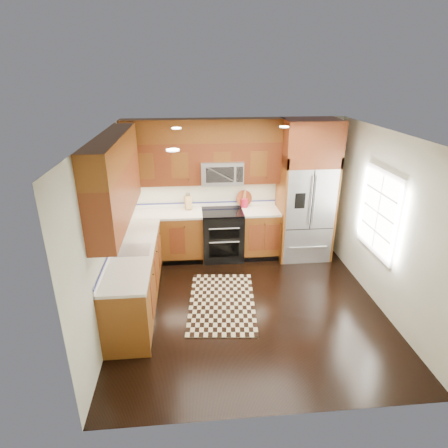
{
  "coord_description": "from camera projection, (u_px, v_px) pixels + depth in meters",
  "views": [
    {
      "loc": [
        -0.83,
        -4.81,
        3.38
      ],
      "look_at": [
        -0.32,
        0.6,
        1.13
      ],
      "focal_mm": 30.0,
      "sensor_mm": 36.0,
      "label": 1
    }
  ],
  "objects": [
    {
      "name": "refrigerator",
      "position": [
        306.0,
        191.0,
        6.9
      ],
      "size": [
        0.98,
        0.75,
        2.6
      ],
      "color": "#B2B2B7",
      "rests_on": "ground"
    },
    {
      "name": "window",
      "position": [
        379.0,
        212.0,
        5.61
      ],
      "size": [
        0.04,
        1.1,
        1.3
      ],
      "color": "white",
      "rests_on": "ground"
    },
    {
      "name": "sink_faucet",
      "position": [
        130.0,
        246.0,
        5.47
      ],
      "size": [
        0.54,
        0.44,
        0.37
      ],
      "color": "#B2B2B7",
      "rests_on": "countertop"
    },
    {
      "name": "microwave",
      "position": [
        222.0,
        172.0,
        6.78
      ],
      "size": [
        0.76,
        0.4,
        0.42
      ],
      "color": "#B2B2B7",
      "rests_on": "ground"
    },
    {
      "name": "utensil_crock",
      "position": [
        245.0,
        201.0,
        7.12
      ],
      "size": [
        0.16,
        0.16,
        0.35
      ],
      "color": "#A2142F",
      "rests_on": "countertop"
    },
    {
      "name": "range",
      "position": [
        223.0,
        235.0,
        7.12
      ],
      "size": [
        0.76,
        0.67,
        0.95
      ],
      "color": "black",
      "rests_on": "ground"
    },
    {
      "name": "upper_cabinets",
      "position": [
        169.0,
        162.0,
        5.91
      ],
      "size": [
        2.85,
        3.0,
        1.15
      ],
      "color": "brown",
      "rests_on": "ground"
    },
    {
      "name": "knife_block",
      "position": [
        188.0,
        202.0,
        7.03
      ],
      "size": [
        0.14,
        0.18,
        0.32
      ],
      "color": "tan",
      "rests_on": "countertop"
    },
    {
      "name": "base_cabinets",
      "position": [
        169.0,
        256.0,
        6.34
      ],
      "size": [
        2.85,
        3.0,
        0.9
      ],
      "color": "brown",
      "rests_on": "ground"
    },
    {
      "name": "wall_back",
      "position": [
        234.0,
        187.0,
        7.13
      ],
      "size": [
        4.0,
        0.02,
        2.6
      ],
      "primitive_type": "cube",
      "color": "silver",
      "rests_on": "ground"
    },
    {
      "name": "wall_left",
      "position": [
        106.0,
        234.0,
        5.12
      ],
      "size": [
        0.02,
        4.0,
        2.6
      ],
      "primitive_type": "cube",
      "color": "silver",
      "rests_on": "ground"
    },
    {
      "name": "wall_right",
      "position": [
        386.0,
        224.0,
        5.46
      ],
      "size": [
        0.02,
        4.0,
        2.6
      ],
      "primitive_type": "cube",
      "color": "silver",
      "rests_on": "ground"
    },
    {
      "name": "countertop",
      "position": [
        176.0,
        228.0,
        6.27
      ],
      "size": [
        2.86,
        3.01,
        0.04
      ],
      "color": "beige",
      "rests_on": "base_cabinets"
    },
    {
      "name": "ground",
      "position": [
        248.0,
        306.0,
        5.79
      ],
      "size": [
        4.0,
        4.0,
        0.0
      ],
      "primitive_type": "plane",
      "color": "black",
      "rests_on": "ground"
    },
    {
      "name": "rug",
      "position": [
        222.0,
        302.0,
        5.86
      ],
      "size": [
        1.16,
        1.77,
        0.01
      ],
      "primitive_type": "cube",
      "rotation": [
        0.0,
        0.0,
        -0.09
      ],
      "color": "black",
      "rests_on": "ground"
    },
    {
      "name": "cutting_board",
      "position": [
        244.0,
        205.0,
        7.22
      ],
      "size": [
        0.39,
        0.39,
        0.02
      ],
      "primitive_type": "cylinder",
      "rotation": [
        0.0,
        0.0,
        0.29
      ],
      "color": "brown",
      "rests_on": "countertop"
    }
  ]
}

